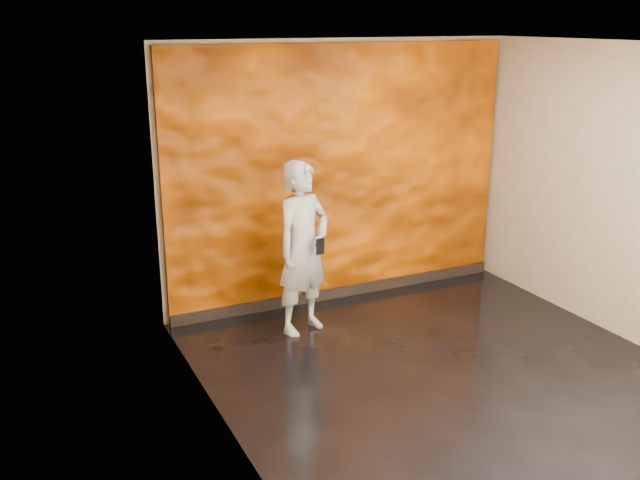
{
  "coord_description": "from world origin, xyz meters",
  "views": [
    {
      "loc": [
        -3.4,
        -4.71,
        2.99
      ],
      "look_at": [
        -0.75,
        0.91,
        1.05
      ],
      "focal_mm": 40.0,
      "sensor_mm": 36.0,
      "label": 1
    }
  ],
  "objects": [
    {
      "name": "man",
      "position": [
        -0.75,
        1.31,
        0.86
      ],
      "size": [
        0.73,
        0.6,
        1.72
      ],
      "primitive_type": "imported",
      "rotation": [
        0.0,
        0.0,
        0.34
      ],
      "color": "#9498A3",
      "rests_on": "ground"
    },
    {
      "name": "baseboard",
      "position": [
        0.0,
        1.92,
        0.06
      ],
      "size": [
        3.9,
        0.04,
        0.12
      ],
      "primitive_type": "cube",
      "color": "black",
      "rests_on": "ground"
    },
    {
      "name": "room",
      "position": [
        0.0,
        0.0,
        1.4
      ],
      "size": [
        4.02,
        4.02,
        2.81
      ],
      "color": "black",
      "rests_on": "ground"
    },
    {
      "name": "phone",
      "position": [
        -0.67,
        1.09,
        0.93
      ],
      "size": [
        0.09,
        0.03,
        0.16
      ],
      "primitive_type": "cube",
      "rotation": [
        0.0,
        0.0,
        0.16
      ],
      "color": "black",
      "rests_on": "man"
    },
    {
      "name": "feature_wall",
      "position": [
        0.0,
        1.96,
        1.38
      ],
      "size": [
        3.9,
        0.06,
        2.75
      ],
      "primitive_type": "cube",
      "color": "orange",
      "rests_on": "ground"
    }
  ]
}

